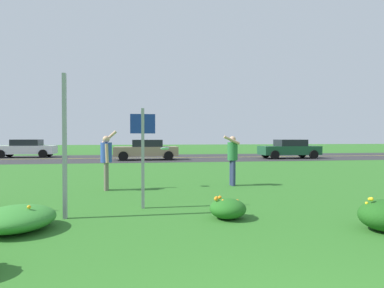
{
  "coord_description": "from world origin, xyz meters",
  "views": [
    {
      "loc": [
        -1.34,
        -1.42,
        1.61
      ],
      "look_at": [
        0.17,
        7.93,
        1.42
      ],
      "focal_mm": 30.73,
      "sensor_mm": 36.0,
      "label": 1
    }
  ],
  "objects_px": {
    "person_thrower_blue_shirt": "(106,157)",
    "car_dark_green_leftmost": "(289,149)",
    "sign_post_by_roadside": "(143,147)",
    "frisbee_pale_blue": "(165,149)",
    "person_catcher_green_shirt": "(232,156)",
    "car_white_center_right": "(26,148)",
    "sign_post_near_path": "(65,146)",
    "car_tan_center_left": "(146,150)"
  },
  "relations": [
    {
      "from": "sign_post_by_roadside",
      "to": "frisbee_pale_blue",
      "type": "height_order",
      "value": "sign_post_by_roadside"
    },
    {
      "from": "frisbee_pale_blue",
      "to": "car_white_center_right",
      "type": "relative_size",
      "value": 0.06
    },
    {
      "from": "person_thrower_blue_shirt",
      "to": "car_dark_green_leftmost",
      "type": "xyz_separation_m",
      "value": [
        12.44,
        13.49,
        -0.26
      ]
    },
    {
      "from": "person_thrower_blue_shirt",
      "to": "car_tan_center_left",
      "type": "bearing_deg",
      "value": 83.69
    },
    {
      "from": "frisbee_pale_blue",
      "to": "car_tan_center_left",
      "type": "height_order",
      "value": "car_tan_center_left"
    },
    {
      "from": "person_catcher_green_shirt",
      "to": "car_white_center_right",
      "type": "bearing_deg",
      "value": 124.43
    },
    {
      "from": "person_thrower_blue_shirt",
      "to": "car_tan_center_left",
      "type": "distance_m",
      "value": 13.58
    },
    {
      "from": "car_white_center_right",
      "to": "sign_post_near_path",
      "type": "bearing_deg",
      "value": -70.58
    },
    {
      "from": "person_thrower_blue_shirt",
      "to": "car_dark_green_leftmost",
      "type": "height_order",
      "value": "person_thrower_blue_shirt"
    },
    {
      "from": "person_thrower_blue_shirt",
      "to": "frisbee_pale_blue",
      "type": "bearing_deg",
      "value": 10.55
    },
    {
      "from": "car_dark_green_leftmost",
      "to": "frisbee_pale_blue",
      "type": "bearing_deg",
      "value": -128.94
    },
    {
      "from": "sign_post_near_path",
      "to": "sign_post_by_roadside",
      "type": "distance_m",
      "value": 1.7
    },
    {
      "from": "sign_post_near_path",
      "to": "frisbee_pale_blue",
      "type": "bearing_deg",
      "value": 59.04
    },
    {
      "from": "frisbee_pale_blue",
      "to": "car_tan_center_left",
      "type": "relative_size",
      "value": 0.06
    },
    {
      "from": "person_catcher_green_shirt",
      "to": "car_white_center_right",
      "type": "relative_size",
      "value": 0.37
    },
    {
      "from": "sign_post_near_path",
      "to": "sign_post_by_roadside",
      "type": "relative_size",
      "value": 1.27
    },
    {
      "from": "car_dark_green_leftmost",
      "to": "car_tan_center_left",
      "type": "relative_size",
      "value": 1.0
    },
    {
      "from": "person_catcher_green_shirt",
      "to": "person_thrower_blue_shirt",
      "type": "bearing_deg",
      "value": -175.41
    },
    {
      "from": "car_dark_green_leftmost",
      "to": "sign_post_by_roadside",
      "type": "bearing_deg",
      "value": -124.98
    },
    {
      "from": "car_dark_green_leftmost",
      "to": "car_tan_center_left",
      "type": "height_order",
      "value": "same"
    },
    {
      "from": "sign_post_near_path",
      "to": "sign_post_by_roadside",
      "type": "bearing_deg",
      "value": 24.7
    },
    {
      "from": "person_thrower_blue_shirt",
      "to": "car_dark_green_leftmost",
      "type": "bearing_deg",
      "value": 47.32
    },
    {
      "from": "frisbee_pale_blue",
      "to": "sign_post_near_path",
      "type": "bearing_deg",
      "value": -120.96
    },
    {
      "from": "frisbee_pale_blue",
      "to": "person_catcher_green_shirt",
      "type": "bearing_deg",
      "value": -0.28
    },
    {
      "from": "person_catcher_green_shirt",
      "to": "sign_post_by_roadside",
      "type": "bearing_deg",
      "value": -134.2
    },
    {
      "from": "sign_post_near_path",
      "to": "person_catcher_green_shirt",
      "type": "xyz_separation_m",
      "value": [
        4.54,
        3.8,
        -0.45
      ]
    },
    {
      "from": "person_thrower_blue_shirt",
      "to": "car_white_center_right",
      "type": "relative_size",
      "value": 0.41
    },
    {
      "from": "person_catcher_green_shirt",
      "to": "frisbee_pale_blue",
      "type": "distance_m",
      "value": 2.27
    },
    {
      "from": "sign_post_by_roadside",
      "to": "car_tan_center_left",
      "type": "xyz_separation_m",
      "value": [
        0.42,
        16.25,
        -0.65
      ]
    },
    {
      "from": "car_white_center_right",
      "to": "person_catcher_green_shirt",
      "type": "bearing_deg",
      "value": -55.57
    },
    {
      "from": "person_thrower_blue_shirt",
      "to": "frisbee_pale_blue",
      "type": "relative_size",
      "value": 6.67
    },
    {
      "from": "sign_post_by_roadside",
      "to": "frisbee_pale_blue",
      "type": "relative_size",
      "value": 8.26
    },
    {
      "from": "sign_post_by_roadside",
      "to": "person_thrower_blue_shirt",
      "type": "height_order",
      "value": "sign_post_by_roadside"
    },
    {
      "from": "sign_post_near_path",
      "to": "person_thrower_blue_shirt",
      "type": "height_order",
      "value": "sign_post_near_path"
    },
    {
      "from": "person_thrower_blue_shirt",
      "to": "person_catcher_green_shirt",
      "type": "bearing_deg",
      "value": 4.59
    },
    {
      "from": "sign_post_by_roadside",
      "to": "car_tan_center_left",
      "type": "bearing_deg",
      "value": 88.51
    },
    {
      "from": "sign_post_by_roadside",
      "to": "car_white_center_right",
      "type": "xyz_separation_m",
      "value": [
        -9.11,
        20.75,
        -0.65
      ]
    },
    {
      "from": "frisbee_pale_blue",
      "to": "car_dark_green_leftmost",
      "type": "height_order",
      "value": "car_dark_green_leftmost"
    },
    {
      "from": "sign_post_by_roadside",
      "to": "sign_post_near_path",
      "type": "bearing_deg",
      "value": -155.3
    },
    {
      "from": "car_dark_green_leftmost",
      "to": "car_white_center_right",
      "type": "relative_size",
      "value": 1.0
    },
    {
      "from": "frisbee_pale_blue",
      "to": "car_white_center_right",
      "type": "distance_m",
      "value": 20.22
    },
    {
      "from": "sign_post_by_roadside",
      "to": "car_tan_center_left",
      "type": "height_order",
      "value": "sign_post_by_roadside"
    }
  ]
}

